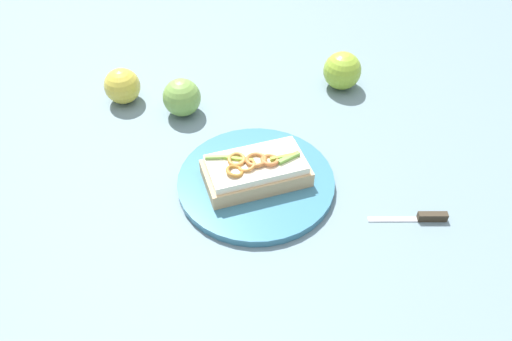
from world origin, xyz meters
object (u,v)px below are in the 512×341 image
sandwich (256,170)px  apple_0 (342,71)px  apple_1 (182,97)px  apple_2 (122,86)px  knife (421,217)px  plate (256,182)px

sandwich → apple_0: 0.34m
apple_0 → apple_1: 0.34m
sandwich → apple_2: (-0.36, 0.03, 0.00)m
knife → apple_0: bearing=-77.0°
plate → apple_1: apple_1 is taller
apple_0 → knife: apple_0 is taller
plate → apple_0: bearing=95.7°
apple_1 → knife: bearing=3.2°
apple_0 → apple_2: (-0.33, -0.31, -0.00)m
plate → sandwich: size_ratio=1.37×
sandwich → apple_0: (-0.03, 0.34, 0.00)m
apple_0 → apple_1: size_ratio=1.06×
sandwich → knife: (0.26, 0.10, -0.03)m
plate → knife: bearing=21.0°
sandwich → apple_1: (-0.24, 0.07, 0.00)m
apple_1 → knife: apple_1 is taller
plate → knife: size_ratio=2.52×
apple_0 → plate: bearing=-84.3°
apple_2 → sandwich: bearing=-4.4°
apple_2 → knife: size_ratio=0.68×
sandwich → apple_1: bearing=-72.2°
apple_0 → apple_1: bearing=-127.1°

